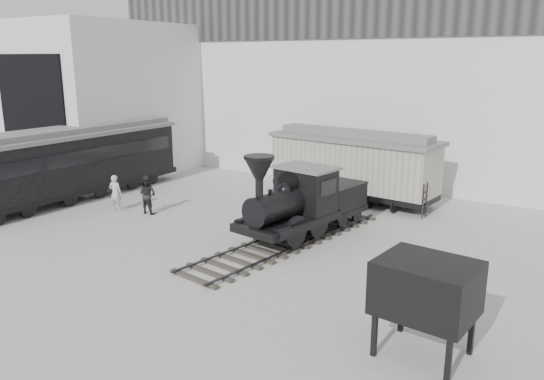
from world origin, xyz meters
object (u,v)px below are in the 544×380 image
Objects in this scene: boxcar at (353,163)px; coal_hopper at (426,295)px; passenger_coach at (78,162)px; locomotive at (300,206)px; visitor_b at (148,195)px; visitor_a at (115,193)px.

boxcar reaches higher than coal_hopper.
coal_hopper is (19.33, -5.79, -0.31)m from passenger_coach.
locomotive is 8.99m from coal_hopper.
passenger_coach reaches higher than visitor_b.
boxcar is at bearing -138.24° from visitor_b.
passenger_coach is at bearing -143.49° from boxcar.
coal_hopper reaches higher than visitor_a.
passenger_coach reaches higher than coal_hopper.
visitor_a is 0.96× the size of visitor_b.
visitor_b is 15.30m from coal_hopper.
locomotive reaches higher than coal_hopper.
locomotive is at bearing 171.39° from visitor_a.
locomotive is at bearing -179.30° from visitor_b.
locomotive is 12.72m from passenger_coach.
visitor_b is at bearing -127.55° from boxcar.
locomotive is 9.32m from visitor_a.
locomotive is at bearing 2.59° from passenger_coach.
locomotive reaches higher than visitor_a.
passenger_coach is at bearing -7.31° from visitor_b.
coal_hopper is (15.87, -5.01, 0.71)m from visitor_a.
locomotive is 6.01× the size of visitor_a.
visitor_b is (-7.65, -0.59, -0.43)m from locomotive.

